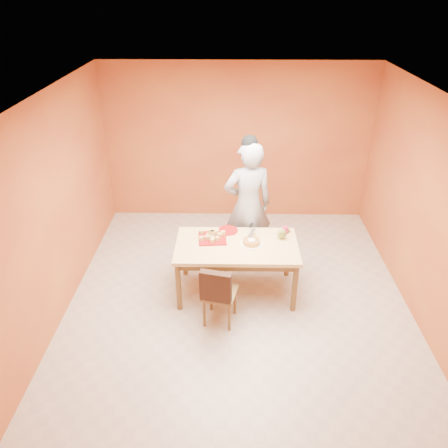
{
  "coord_description": "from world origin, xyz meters",
  "views": [
    {
      "loc": [
        -0.1,
        -4.63,
        3.79
      ],
      "look_at": [
        -0.19,
        0.3,
        1.02
      ],
      "focal_mm": 35.0,
      "sensor_mm": 36.0,
      "label": 1
    }
  ],
  "objects_px": {
    "dining_table": "(237,251)",
    "pastry_platter": "(213,238)",
    "red_dinner_plate": "(228,230)",
    "magenta_glass": "(285,230)",
    "person": "(248,206)",
    "checker_tin": "(286,230)",
    "egg_ornament": "(282,234)",
    "dining_chair": "(220,292)",
    "sponge_cake": "(251,242)"
  },
  "relations": [
    {
      "from": "dining_table",
      "to": "checker_tin",
      "type": "relative_size",
      "value": 16.03
    },
    {
      "from": "person",
      "to": "dining_table",
      "type": "bearing_deg",
      "value": 66.22
    },
    {
      "from": "person",
      "to": "egg_ornament",
      "type": "xyz_separation_m",
      "value": [
        0.44,
        -0.58,
        -0.12
      ]
    },
    {
      "from": "pastry_platter",
      "to": "person",
      "type": "bearing_deg",
      "value": 51.03
    },
    {
      "from": "dining_table",
      "to": "pastry_platter",
      "type": "relative_size",
      "value": 4.44
    },
    {
      "from": "person",
      "to": "dining_chair",
      "type": "bearing_deg",
      "value": 63.32
    },
    {
      "from": "pastry_platter",
      "to": "egg_ornament",
      "type": "distance_m",
      "value": 0.92
    },
    {
      "from": "dining_chair",
      "to": "dining_table",
      "type": "bearing_deg",
      "value": 84.16
    },
    {
      "from": "red_dinner_plate",
      "to": "sponge_cake",
      "type": "bearing_deg",
      "value": -47.62
    },
    {
      "from": "person",
      "to": "magenta_glass",
      "type": "distance_m",
      "value": 0.68
    },
    {
      "from": "pastry_platter",
      "to": "dining_table",
      "type": "bearing_deg",
      "value": -22.85
    },
    {
      "from": "egg_ornament",
      "to": "magenta_glass",
      "type": "height_order",
      "value": "egg_ornament"
    },
    {
      "from": "egg_ornament",
      "to": "magenta_glass",
      "type": "relative_size",
      "value": 1.44
    },
    {
      "from": "dining_chair",
      "to": "red_dinner_plate",
      "type": "bearing_deg",
      "value": 97.63
    },
    {
      "from": "dining_table",
      "to": "red_dinner_plate",
      "type": "relative_size",
      "value": 5.85
    },
    {
      "from": "egg_ornament",
      "to": "dining_table",
      "type": "bearing_deg",
      "value": 178.42
    },
    {
      "from": "pastry_platter",
      "to": "red_dinner_plate",
      "type": "height_order",
      "value": "pastry_platter"
    },
    {
      "from": "dining_table",
      "to": "dining_chair",
      "type": "xyz_separation_m",
      "value": [
        -0.21,
        -0.61,
        -0.22
      ]
    },
    {
      "from": "red_dinner_plate",
      "to": "egg_ornament",
      "type": "height_order",
      "value": "egg_ornament"
    },
    {
      "from": "sponge_cake",
      "to": "egg_ornament",
      "type": "height_order",
      "value": "egg_ornament"
    },
    {
      "from": "person",
      "to": "pastry_platter",
      "type": "height_order",
      "value": "person"
    },
    {
      "from": "person",
      "to": "egg_ornament",
      "type": "height_order",
      "value": "person"
    },
    {
      "from": "magenta_glass",
      "to": "person",
      "type": "bearing_deg",
      "value": 138.25
    },
    {
      "from": "dining_table",
      "to": "red_dinner_plate",
      "type": "height_order",
      "value": "red_dinner_plate"
    },
    {
      "from": "sponge_cake",
      "to": "checker_tin",
      "type": "distance_m",
      "value": 0.6
    },
    {
      "from": "dining_table",
      "to": "dining_chair",
      "type": "distance_m",
      "value": 0.68
    },
    {
      "from": "person",
      "to": "checker_tin",
      "type": "height_order",
      "value": "person"
    },
    {
      "from": "dining_chair",
      "to": "person",
      "type": "bearing_deg",
      "value": 87.55
    },
    {
      "from": "dining_chair",
      "to": "pastry_platter",
      "type": "bearing_deg",
      "value": 111.7
    },
    {
      "from": "person",
      "to": "magenta_glass",
      "type": "xyz_separation_m",
      "value": [
        0.49,
        -0.44,
        -0.15
      ]
    },
    {
      "from": "magenta_glass",
      "to": "checker_tin",
      "type": "bearing_deg",
      "value": 67.96
    },
    {
      "from": "pastry_platter",
      "to": "magenta_glass",
      "type": "relative_size",
      "value": 3.46
    },
    {
      "from": "dining_chair",
      "to": "red_dinner_plate",
      "type": "distance_m",
      "value": 1.02
    },
    {
      "from": "person",
      "to": "sponge_cake",
      "type": "relative_size",
      "value": 8.38
    },
    {
      "from": "dining_chair",
      "to": "pastry_platter",
      "type": "distance_m",
      "value": 0.82
    },
    {
      "from": "sponge_cake",
      "to": "person",
      "type": "bearing_deg",
      "value": 92.44
    },
    {
      "from": "red_dinner_plate",
      "to": "pastry_platter",
      "type": "bearing_deg",
      "value": -133.52
    },
    {
      "from": "red_dinner_plate",
      "to": "egg_ornament",
      "type": "relative_size",
      "value": 1.83
    },
    {
      "from": "dining_chair",
      "to": "sponge_cake",
      "type": "distance_m",
      "value": 0.82
    },
    {
      "from": "egg_ornament",
      "to": "red_dinner_plate",
      "type": "bearing_deg",
      "value": 148.71
    },
    {
      "from": "dining_chair",
      "to": "checker_tin",
      "type": "xyz_separation_m",
      "value": [
        0.89,
        0.96,
        0.33
      ]
    },
    {
      "from": "dining_table",
      "to": "pastry_platter",
      "type": "xyz_separation_m",
      "value": [
        -0.32,
        0.14,
        0.1
      ]
    },
    {
      "from": "dining_table",
      "to": "person",
      "type": "distance_m",
      "value": 0.81
    },
    {
      "from": "pastry_platter",
      "to": "checker_tin",
      "type": "distance_m",
      "value": 1.02
    },
    {
      "from": "dining_table",
      "to": "sponge_cake",
      "type": "relative_size",
      "value": 6.98
    },
    {
      "from": "person",
      "to": "red_dinner_plate",
      "type": "height_order",
      "value": "person"
    },
    {
      "from": "red_dinner_plate",
      "to": "checker_tin",
      "type": "xyz_separation_m",
      "value": [
        0.8,
        0.0,
        0.01
      ]
    },
    {
      "from": "dining_table",
      "to": "pastry_platter",
      "type": "bearing_deg",
      "value": 157.15
    },
    {
      "from": "person",
      "to": "sponge_cake",
      "type": "xyz_separation_m",
      "value": [
        0.03,
        -0.72,
        -0.16
      ]
    },
    {
      "from": "checker_tin",
      "to": "magenta_glass",
      "type": "bearing_deg",
      "value": -112.04
    }
  ]
}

